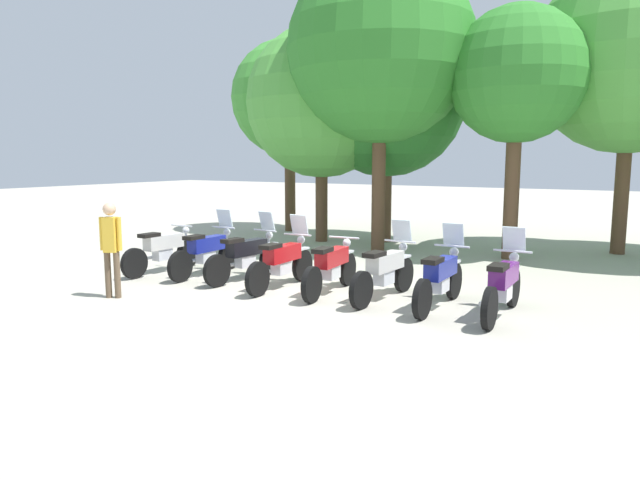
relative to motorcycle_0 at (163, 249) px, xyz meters
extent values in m
plane|color=#ADA899|center=(3.62, 0.07, -0.50)|extent=(80.00, 80.00, 0.00)
cylinder|color=black|center=(0.02, 0.75, -0.18)|extent=(0.12, 0.64, 0.64)
cylinder|color=black|center=(-0.02, -0.80, -0.18)|extent=(0.12, 0.64, 0.64)
cube|color=silver|center=(0.02, 0.75, 0.16)|extent=(0.13, 0.36, 0.04)
cube|color=silver|center=(0.00, 0.02, 0.17)|extent=(0.29, 0.96, 0.30)
cube|color=silver|center=(0.00, -0.03, -0.10)|extent=(0.23, 0.41, 0.24)
cube|color=black|center=(-0.01, -0.38, 0.36)|extent=(0.25, 0.45, 0.08)
cylinder|color=silver|center=(0.02, 0.66, 0.13)|extent=(0.06, 0.23, 0.64)
cylinder|color=silver|center=(0.02, 0.57, 0.47)|extent=(0.62, 0.05, 0.04)
sphere|color=silver|center=(0.02, 0.70, 0.35)|extent=(0.16, 0.16, 0.16)
cylinder|color=silver|center=(-0.17, -0.32, -0.16)|extent=(0.09, 0.70, 0.07)
cylinder|color=black|center=(1.03, 0.97, -0.18)|extent=(0.11, 0.64, 0.64)
cylinder|color=black|center=(1.04, -0.58, -0.18)|extent=(0.11, 0.64, 0.64)
cube|color=silver|center=(1.03, 0.97, 0.16)|extent=(0.12, 0.36, 0.04)
cube|color=navy|center=(1.03, 0.24, 0.17)|extent=(0.27, 0.95, 0.30)
cube|color=silver|center=(1.03, 0.19, -0.10)|extent=(0.22, 0.40, 0.24)
cube|color=black|center=(1.04, -0.16, 0.36)|extent=(0.24, 0.44, 0.08)
cylinder|color=silver|center=(1.03, 0.88, 0.13)|extent=(0.05, 0.23, 0.64)
cylinder|color=silver|center=(1.03, 0.79, 0.47)|extent=(0.62, 0.04, 0.04)
sphere|color=silver|center=(1.03, 0.92, 0.35)|extent=(0.16, 0.16, 0.16)
cylinder|color=silver|center=(0.88, -0.11, -0.16)|extent=(0.08, 0.70, 0.07)
cube|color=silver|center=(1.03, 0.85, 0.67)|extent=(0.36, 0.14, 0.39)
cylinder|color=black|center=(2.16, 0.99, -0.18)|extent=(0.18, 0.65, 0.64)
cylinder|color=black|center=(1.97, -0.55, -0.18)|extent=(0.18, 0.65, 0.64)
cube|color=silver|center=(2.16, 0.99, 0.16)|extent=(0.16, 0.37, 0.04)
cube|color=black|center=(2.07, 0.27, 0.17)|extent=(0.38, 0.97, 0.30)
cube|color=silver|center=(2.07, 0.22, -0.10)|extent=(0.27, 0.42, 0.24)
cube|color=black|center=(2.02, -0.13, 0.36)|extent=(0.29, 0.47, 0.08)
cylinder|color=silver|center=(2.15, 0.90, 0.13)|extent=(0.08, 0.23, 0.64)
cylinder|color=silver|center=(2.14, 0.81, 0.47)|extent=(0.62, 0.11, 0.04)
sphere|color=silver|center=(2.16, 0.94, 0.35)|extent=(0.18, 0.18, 0.16)
cylinder|color=silver|center=(1.87, -0.06, -0.16)|extent=(0.16, 0.70, 0.07)
cube|color=silver|center=(2.15, 0.87, 0.67)|extent=(0.37, 0.18, 0.39)
cylinder|color=black|center=(3.09, 0.76, -0.18)|extent=(0.11, 0.64, 0.64)
cylinder|color=black|center=(3.11, -0.79, -0.18)|extent=(0.11, 0.64, 0.64)
cube|color=silver|center=(3.09, 0.76, 0.16)|extent=(0.12, 0.36, 0.04)
cube|color=red|center=(3.10, 0.04, 0.17)|extent=(0.27, 0.95, 0.30)
cube|color=silver|center=(3.10, -0.01, -0.10)|extent=(0.22, 0.40, 0.24)
cube|color=black|center=(3.10, -0.36, 0.36)|extent=(0.24, 0.44, 0.08)
cylinder|color=silver|center=(3.09, 0.67, 0.13)|extent=(0.05, 0.23, 0.64)
cylinder|color=silver|center=(3.09, 0.58, 0.47)|extent=(0.62, 0.04, 0.04)
sphere|color=silver|center=(3.09, 0.71, 0.35)|extent=(0.16, 0.16, 0.16)
cylinder|color=silver|center=(2.94, -0.31, -0.16)|extent=(0.08, 0.70, 0.07)
cube|color=silver|center=(3.09, 0.64, 0.67)|extent=(0.36, 0.14, 0.39)
cylinder|color=black|center=(4.08, 0.85, -0.18)|extent=(0.15, 0.65, 0.64)
cylinder|color=black|center=(4.19, -0.69, -0.18)|extent=(0.15, 0.65, 0.64)
cube|color=silver|center=(4.08, 0.85, 0.16)|extent=(0.15, 0.37, 0.04)
cube|color=red|center=(4.13, 0.13, 0.17)|extent=(0.33, 0.97, 0.30)
cube|color=silver|center=(4.13, 0.08, -0.10)|extent=(0.25, 0.42, 0.24)
cube|color=black|center=(4.16, -0.27, 0.36)|extent=(0.27, 0.46, 0.08)
cylinder|color=silver|center=(4.08, 0.76, 0.13)|extent=(0.07, 0.23, 0.64)
cylinder|color=silver|center=(4.09, 0.67, 0.47)|extent=(0.62, 0.08, 0.04)
sphere|color=silver|center=(4.08, 0.80, 0.35)|extent=(0.17, 0.17, 0.16)
cylinder|color=silver|center=(4.00, -0.23, -0.16)|extent=(0.12, 0.70, 0.07)
cylinder|color=black|center=(5.23, 0.91, -0.18)|extent=(0.15, 0.65, 0.64)
cylinder|color=black|center=(5.11, -0.63, -0.18)|extent=(0.15, 0.65, 0.64)
cube|color=silver|center=(5.23, 0.91, 0.16)|extent=(0.15, 0.37, 0.04)
cube|color=silver|center=(5.17, 0.19, 0.17)|extent=(0.33, 0.97, 0.30)
cube|color=silver|center=(5.17, 0.14, -0.10)|extent=(0.25, 0.42, 0.24)
cube|color=black|center=(5.14, -0.21, 0.36)|extent=(0.27, 0.46, 0.08)
cylinder|color=silver|center=(5.22, 0.82, 0.13)|extent=(0.07, 0.23, 0.64)
cylinder|color=silver|center=(5.21, 0.73, 0.47)|extent=(0.62, 0.08, 0.04)
sphere|color=silver|center=(5.22, 0.86, 0.35)|extent=(0.17, 0.17, 0.16)
cylinder|color=silver|center=(4.98, -0.15, -0.16)|extent=(0.12, 0.70, 0.07)
cube|color=silver|center=(5.22, 0.79, 0.67)|extent=(0.37, 0.16, 0.39)
cylinder|color=black|center=(6.21, 0.84, -0.18)|extent=(0.11, 0.64, 0.64)
cylinder|color=black|center=(6.19, -0.71, -0.18)|extent=(0.11, 0.64, 0.64)
cube|color=silver|center=(6.21, 0.84, 0.16)|extent=(0.12, 0.36, 0.04)
cube|color=navy|center=(6.20, 0.11, 0.17)|extent=(0.27, 0.95, 0.30)
cube|color=silver|center=(6.20, 0.06, -0.10)|extent=(0.22, 0.40, 0.24)
cube|color=black|center=(6.20, -0.29, 0.36)|extent=(0.24, 0.44, 0.08)
cylinder|color=silver|center=(6.20, 0.75, 0.13)|extent=(0.05, 0.23, 0.64)
cylinder|color=silver|center=(6.20, 0.66, 0.47)|extent=(0.62, 0.04, 0.04)
sphere|color=silver|center=(6.21, 0.79, 0.35)|extent=(0.16, 0.16, 0.16)
cylinder|color=silver|center=(6.04, -0.23, -0.16)|extent=(0.08, 0.70, 0.07)
cube|color=silver|center=(6.20, 0.72, 0.67)|extent=(0.36, 0.14, 0.39)
cylinder|color=black|center=(7.23, 0.80, -0.18)|extent=(0.10, 0.64, 0.64)
cylinder|color=black|center=(7.23, -0.75, -0.18)|extent=(0.10, 0.64, 0.64)
cube|color=silver|center=(7.23, 0.80, 0.16)|extent=(0.12, 0.36, 0.04)
cube|color=#59196B|center=(7.23, 0.07, 0.17)|extent=(0.26, 0.95, 0.30)
cube|color=silver|center=(7.23, 0.02, -0.10)|extent=(0.22, 0.40, 0.24)
cube|color=black|center=(7.23, -0.33, 0.36)|extent=(0.24, 0.44, 0.08)
cylinder|color=silver|center=(7.23, 0.71, 0.13)|extent=(0.05, 0.23, 0.64)
cylinder|color=silver|center=(7.23, 0.62, 0.47)|extent=(0.62, 0.04, 0.04)
sphere|color=silver|center=(7.23, 0.75, 0.35)|extent=(0.16, 0.16, 0.16)
cylinder|color=silver|center=(7.07, -0.28, -0.16)|extent=(0.07, 0.70, 0.07)
cube|color=silver|center=(7.23, 0.68, 0.67)|extent=(0.36, 0.13, 0.39)
cylinder|color=brown|center=(1.01, -2.12, -0.09)|extent=(0.15, 0.15, 0.83)
cylinder|color=brown|center=(0.85, -2.19, -0.09)|extent=(0.15, 0.15, 0.83)
cube|color=gold|center=(0.93, -2.15, 0.64)|extent=(0.28, 0.27, 0.62)
cylinder|color=gold|center=(1.08, -2.09, 0.65)|extent=(0.11, 0.11, 0.59)
cylinder|color=gold|center=(0.78, -2.22, 0.65)|extent=(0.11, 0.11, 0.59)
sphere|color=#DBAD89|center=(0.93, -2.15, 1.09)|extent=(0.30, 0.30, 0.22)
cylinder|color=brown|center=(-1.59, 7.49, 1.04)|extent=(0.36, 0.36, 3.09)
sphere|color=#3D8E33|center=(-1.59, 7.49, 3.94)|extent=(3.86, 3.86, 3.86)
cylinder|color=brown|center=(0.59, 5.86, 0.77)|extent=(0.36, 0.36, 2.55)
sphere|color=#4C9E3D|center=(0.59, 5.86, 3.59)|extent=(4.40, 4.40, 4.40)
cylinder|color=brown|center=(2.26, 6.74, 0.80)|extent=(0.36, 0.36, 2.60)
sphere|color=#236623|center=(2.26, 6.74, 3.69)|extent=(4.54, 4.54, 4.54)
cylinder|color=brown|center=(2.79, 5.09, 1.28)|extent=(0.36, 0.36, 3.57)
sphere|color=#2D7A28|center=(2.79, 5.09, 4.76)|extent=(4.85, 4.85, 4.85)
cylinder|color=brown|center=(6.13, 5.58, 1.15)|extent=(0.36, 0.36, 3.31)
sphere|color=#2D7A28|center=(6.13, 5.58, 3.94)|extent=(3.25, 3.25, 3.25)
cylinder|color=brown|center=(8.41, 7.77, 1.15)|extent=(0.36, 0.36, 3.30)
sphere|color=#4C9E3D|center=(8.41, 7.77, 4.50)|extent=(4.86, 4.86, 4.86)
camera|label=1|loc=(9.22, -9.04, 1.98)|focal=32.56mm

